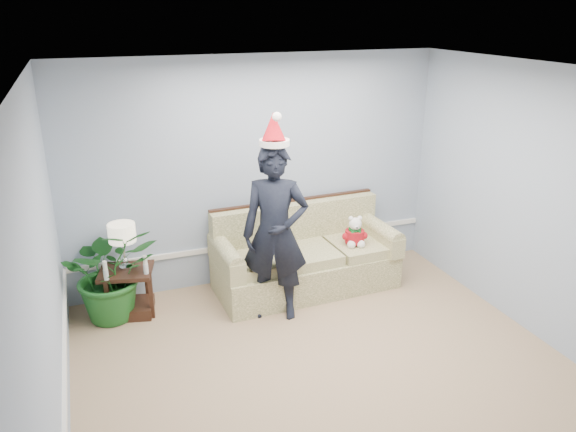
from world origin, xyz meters
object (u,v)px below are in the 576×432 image
Objects in this scene: man at (275,234)px; teddy_bear at (355,235)px; sofa at (304,259)px; side_table at (129,297)px; table_lamp at (122,235)px; houseplant at (111,272)px.

teddy_bear is (1.11, 0.33, -0.30)m from man.
sofa is 3.34× the size of side_table.
sofa is at bearing 176.01° from teddy_bear.
teddy_bear is (0.57, -0.19, 0.30)m from sofa.
man is (1.50, -0.61, 0.03)m from table_lamp.
houseplant is (-0.15, -0.05, -0.39)m from table_lamp.
side_table is 1.77m from man.
man is (1.50, -0.56, 0.74)m from side_table.
teddy_bear is at bearing -5.07° from side_table.
table_lamp is 2.64m from teddy_bear.
houseplant reaches higher than side_table.
sofa is 0.96m from man.
side_table is 2.66m from teddy_bear.
houseplant is 1.79m from man.
sofa is 4.21× the size of table_lamp.
table_lamp is 0.48× the size of houseplant.
sofa is at bearing 66.11° from man.
man reaches higher than table_lamp.
teddy_bear is at bearing -5.98° from table_lamp.
table_lamp reaches higher than side_table.
man reaches higher than sofa.
side_table is 0.72m from table_lamp.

